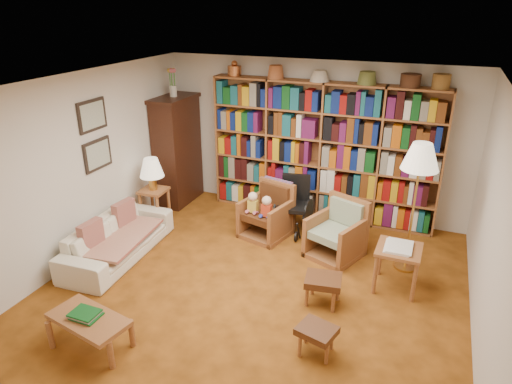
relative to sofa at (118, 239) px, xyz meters
The scene contains 23 objects.
floor 2.07m from the sofa, ahead, with size 5.00×5.00×0.00m, color #985317.
ceiling 3.03m from the sofa, ahead, with size 5.00×5.00×0.00m, color white.
wall_back 3.39m from the sofa, 50.81° to the left, with size 5.00×5.00×0.00m, color silver.
wall_front 3.37m from the sofa, 50.48° to the right, with size 5.00×5.00×0.00m, color silver.
wall_left 1.08m from the sofa, behind, with size 5.00×5.00×0.00m, color silver.
wall_right 4.65m from the sofa, ahead, with size 5.00×5.00×0.00m, color silver.
bookshelf 3.37m from the sofa, 46.17° to the left, with size 3.60×0.30×2.42m.
curio_cabinet 2.14m from the sofa, 95.81° to the left, with size 0.50×0.95×2.40m.
framed_pictures 1.46m from the sofa, 143.69° to the left, with size 0.03×0.52×0.97m.
sofa is the anchor object (origin of this frame).
sofa_throw 0.06m from the sofa, ahead, with size 0.68×1.26×0.04m, color beige.
cushion_left 0.41m from the sofa, 110.38° to the left, with size 0.12×0.37×0.37m, color maroon.
cushion_right 0.41m from the sofa, 110.38° to the right, with size 0.12×0.37×0.37m, color maroon.
side_table_lamp 1.09m from the sofa, 95.33° to the left, with size 0.41×0.41×0.58m.
table_lamp 1.26m from the sofa, 95.33° to the left, with size 0.38×0.38×0.51m.
armchair_leather 2.21m from the sofa, 39.94° to the left, with size 0.80×0.82×0.82m.
armchair_sage 3.05m from the sofa, 23.47° to the left, with size 0.89×0.89×0.81m.
wheelchair 2.62m from the sofa, 39.91° to the left, with size 0.50×0.70×0.88m.
floor_lamp 4.13m from the sofa, 17.51° to the left, with size 0.46×0.46×1.74m.
side_table_papers 3.74m from the sofa, 10.14° to the left, with size 0.54×0.54×0.59m.
footstool_a 2.91m from the sofa, ahead, with size 0.47×0.41×0.35m.
footstool_b 3.17m from the sofa, 15.17° to the right, with size 0.43×0.39×0.31m.
coffee_table 1.84m from the sofa, 61.14° to the right, with size 0.92×0.58×0.42m.
Camera 1 is at (1.81, -4.46, 3.33)m, focal length 32.00 mm.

